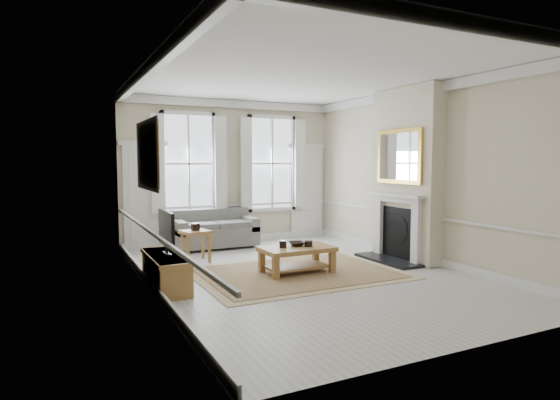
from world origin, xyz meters
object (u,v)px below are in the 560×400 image
coffee_table (297,251)px  tv_stand (166,271)px  sofa (214,232)px  side_table (196,236)px

coffee_table → tv_stand: 2.27m
sofa → tv_stand: 3.42m
sofa → tv_stand: size_ratio=1.26×
coffee_table → sofa: bearing=98.3°
side_table → coffee_table: side_table is taller
side_table → sofa: bearing=57.9°
coffee_table → side_table: bearing=125.5°
sofa → coffee_table: size_ratio=1.45×
sofa → coffee_table: bearing=-80.1°
tv_stand → coffee_table: bearing=-1.5°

